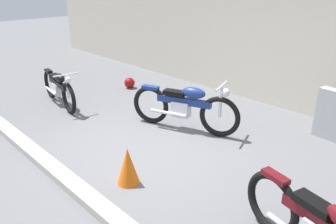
{
  "coord_description": "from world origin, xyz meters",
  "views": [
    {
      "loc": [
        3.99,
        -3.32,
        2.76
      ],
      "look_at": [
        -0.04,
        0.49,
        0.55
      ],
      "focal_mm": 36.6,
      "sensor_mm": 36.0,
      "label": 1
    }
  ],
  "objects_px": {
    "traffic_cone": "(128,166)",
    "stone_marker": "(331,114)",
    "helmet": "(130,83)",
    "motorcycle_black": "(59,87)",
    "motorcycle_blue": "(185,106)"
  },
  "relations": [
    {
      "from": "traffic_cone",
      "to": "stone_marker",
      "type": "bearing_deg",
      "value": 69.56
    },
    {
      "from": "traffic_cone",
      "to": "motorcycle_black",
      "type": "height_order",
      "value": "motorcycle_black"
    },
    {
      "from": "stone_marker",
      "to": "motorcycle_black",
      "type": "bearing_deg",
      "value": -150.9
    },
    {
      "from": "traffic_cone",
      "to": "motorcycle_black",
      "type": "bearing_deg",
      "value": 167.57
    },
    {
      "from": "stone_marker",
      "to": "traffic_cone",
      "type": "bearing_deg",
      "value": -110.44
    },
    {
      "from": "traffic_cone",
      "to": "motorcycle_black",
      "type": "distance_m",
      "value": 3.7
    },
    {
      "from": "traffic_cone",
      "to": "motorcycle_blue",
      "type": "distance_m",
      "value": 2.05
    },
    {
      "from": "stone_marker",
      "to": "motorcycle_black",
      "type": "xyz_separation_m",
      "value": [
        -4.93,
        -2.74,
        -0.04
      ]
    },
    {
      "from": "traffic_cone",
      "to": "helmet",
      "type": "bearing_deg",
      "value": 142.37
    },
    {
      "from": "helmet",
      "to": "motorcycle_black",
      "type": "xyz_separation_m",
      "value": [
        -0.06,
        -1.94,
        0.29
      ]
    },
    {
      "from": "motorcycle_blue",
      "to": "motorcycle_black",
      "type": "distance_m",
      "value": 3.08
    },
    {
      "from": "stone_marker",
      "to": "helmet",
      "type": "bearing_deg",
      "value": -170.68
    },
    {
      "from": "stone_marker",
      "to": "motorcycle_black",
      "type": "relative_size",
      "value": 0.47
    },
    {
      "from": "motorcycle_black",
      "to": "stone_marker",
      "type": "bearing_deg",
      "value": 37.32
    },
    {
      "from": "helmet",
      "to": "traffic_cone",
      "type": "relative_size",
      "value": 0.5
    }
  ]
}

